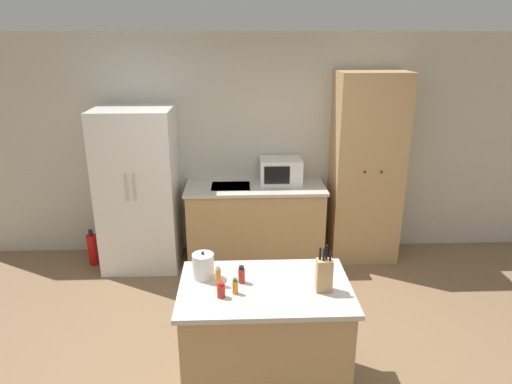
# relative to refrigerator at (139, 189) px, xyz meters

# --- Properties ---
(ground_plane) EXTENTS (14.00, 14.00, 0.00)m
(ground_plane) POSITION_rel_refrigerator_xyz_m (1.36, -1.94, -0.91)
(ground_plane) COLOR #846647
(wall_back) EXTENTS (7.20, 0.06, 2.60)m
(wall_back) POSITION_rel_refrigerator_xyz_m (1.36, 0.39, 0.39)
(wall_back) COLOR beige
(wall_back) RESTS_ON ground_plane
(refrigerator) EXTENTS (0.84, 0.74, 1.83)m
(refrigerator) POSITION_rel_refrigerator_xyz_m (0.00, 0.00, 0.00)
(refrigerator) COLOR white
(refrigerator) RESTS_ON ground_plane
(back_counter) EXTENTS (1.60, 0.65, 0.92)m
(back_counter) POSITION_rel_refrigerator_xyz_m (1.32, 0.05, -0.45)
(back_counter) COLOR tan
(back_counter) RESTS_ON ground_plane
(pantry_cabinet) EXTENTS (0.77, 0.56, 2.19)m
(pantry_cabinet) POSITION_rel_refrigerator_xyz_m (2.60, 0.09, 0.18)
(pantry_cabinet) COLOR tan
(pantry_cabinet) RESTS_ON ground_plane
(kitchen_island) EXTENTS (1.21, 0.78, 0.89)m
(kitchen_island) POSITION_rel_refrigerator_xyz_m (1.30, -2.11, -0.46)
(kitchen_island) COLOR tan
(kitchen_island) RESTS_ON ground_plane
(microwave) EXTENTS (0.48, 0.37, 0.29)m
(microwave) POSITION_rel_refrigerator_xyz_m (1.62, 0.15, 0.15)
(microwave) COLOR white
(microwave) RESTS_ON back_counter
(knife_block) EXTENTS (0.11, 0.08, 0.34)m
(knife_block) POSITION_rel_refrigerator_xyz_m (1.70, -2.19, 0.10)
(knife_block) COLOR tan
(knife_block) RESTS_ON kitchen_island
(spice_bottle_tall_dark) EXTENTS (0.04, 0.04, 0.15)m
(spice_bottle_tall_dark) POSITION_rel_refrigerator_xyz_m (0.97, -2.08, 0.05)
(spice_bottle_tall_dark) COLOR orange
(spice_bottle_tall_dark) RESTS_ON kitchen_island
(spice_bottle_short_red) EXTENTS (0.06, 0.06, 0.11)m
(spice_bottle_short_red) POSITION_rel_refrigerator_xyz_m (1.00, -2.24, 0.03)
(spice_bottle_short_red) COLOR #B2281E
(spice_bottle_short_red) RESTS_ON kitchen_island
(spice_bottle_amber_oil) EXTENTS (0.04, 0.04, 0.11)m
(spice_bottle_amber_oil) POSITION_rel_refrigerator_xyz_m (1.09, -2.20, 0.03)
(spice_bottle_amber_oil) COLOR orange
(spice_bottle_amber_oil) RESTS_ON kitchen_island
(spice_bottle_green_herb) EXTENTS (0.05, 0.05, 0.13)m
(spice_bottle_green_herb) POSITION_rel_refrigerator_xyz_m (1.13, -2.06, 0.04)
(spice_bottle_green_herb) COLOR #B2281E
(spice_bottle_green_herb) RESTS_ON kitchen_island
(kettle) EXTENTS (0.16, 0.16, 0.21)m
(kettle) POSITION_rel_refrigerator_xyz_m (0.86, -1.97, 0.07)
(kettle) COLOR white
(kettle) RESTS_ON kitchen_island
(fire_extinguisher) EXTENTS (0.11, 0.11, 0.44)m
(fire_extinguisher) POSITION_rel_refrigerator_xyz_m (-0.59, -0.03, -0.72)
(fire_extinguisher) COLOR red
(fire_extinguisher) RESTS_ON ground_plane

